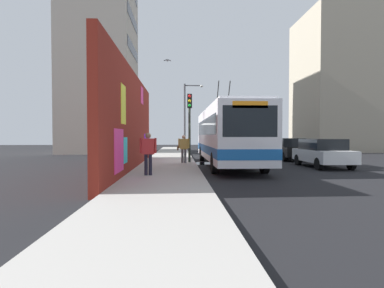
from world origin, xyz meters
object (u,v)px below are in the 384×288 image
at_px(pedestrian_near_wall, 148,150).
at_px(street_lamp, 187,113).
at_px(parked_car_white, 323,152).
at_px(traffic_light, 190,116).
at_px(parked_car_red, 265,146).
at_px(city_bus, 227,134).
at_px(pedestrian_at_curb, 184,147).
at_px(parked_car_champagne, 251,144).
at_px(parked_car_black, 287,148).

bearing_deg(pedestrian_near_wall, street_lamp, -7.33).
xyz_separation_m(parked_car_white, traffic_light, (1.78, 7.35, 2.10)).
bearing_deg(traffic_light, parked_car_white, -103.64).
height_order(parked_car_red, traffic_light, traffic_light).
distance_m(city_bus, traffic_light, 2.53).
relative_size(parked_car_white, pedestrian_at_curb, 2.46).
bearing_deg(pedestrian_near_wall, traffic_light, -17.84).
bearing_deg(pedestrian_at_curb, parked_car_red, -38.36).
bearing_deg(parked_car_white, pedestrian_near_wall, 114.11).
bearing_deg(parked_car_white, pedestrian_at_curb, 79.11).
height_order(parked_car_champagne, pedestrian_near_wall, pedestrian_near_wall).
relative_size(parked_car_black, pedestrian_at_curb, 2.91).
height_order(city_bus, parked_car_black, city_bus).
relative_size(pedestrian_at_curb, traffic_light, 0.40).
relative_size(parked_car_champagne, pedestrian_at_curb, 2.71).
xyz_separation_m(city_bus, traffic_light, (0.79, 2.15, 1.07)).
xyz_separation_m(parked_car_black, pedestrian_at_curb, (-3.97, 7.71, 0.28)).
distance_m(parked_car_white, traffic_light, 7.85).
height_order(city_bus, parked_car_champagne, city_bus).
relative_size(parked_car_white, parked_car_black, 0.85).
bearing_deg(city_bus, street_lamp, 11.00).
bearing_deg(traffic_light, pedestrian_at_curb, 129.50).
distance_m(parked_car_white, pedestrian_near_wall, 10.15).
bearing_deg(parked_car_champagne, city_bus, 161.71).
bearing_deg(pedestrian_at_curb, street_lamp, -2.68).
distance_m(city_bus, parked_car_red, 11.53).
height_order(parked_car_white, parked_car_red, same).
height_order(city_bus, pedestrian_near_wall, city_bus).
distance_m(city_bus, pedestrian_near_wall, 6.58).
bearing_deg(parked_car_champagne, parked_car_white, 180.00).
bearing_deg(parked_car_red, pedestrian_near_wall, 148.95).
xyz_separation_m(pedestrian_at_curb, traffic_light, (0.30, -0.36, 1.82)).
xyz_separation_m(pedestrian_near_wall, pedestrian_at_curb, (5.63, -1.54, -0.06)).
bearing_deg(city_bus, parked_car_red, -26.93).
bearing_deg(pedestrian_at_curb, city_bus, -101.02).
bearing_deg(parked_car_black, parked_car_white, 180.00).
distance_m(parked_car_champagne, pedestrian_near_wall, 22.84).
bearing_deg(parked_car_champagne, traffic_light, 153.81).
distance_m(city_bus, parked_car_black, 6.93).
xyz_separation_m(city_bus, parked_car_black, (4.46, -5.20, -1.03)).
distance_m(pedestrian_at_curb, traffic_light, 1.88).
xyz_separation_m(parked_car_white, parked_car_black, (5.46, -0.00, 0.00)).
relative_size(parked_car_white, parked_car_red, 0.99).
height_order(parked_car_black, parked_car_red, same).
distance_m(parked_car_champagne, pedestrian_at_curb, 17.09).
bearing_deg(traffic_light, city_bus, -110.15).
relative_size(parked_car_red, pedestrian_at_curb, 2.49).
relative_size(city_bus, parked_car_red, 2.77).
bearing_deg(parked_car_black, parked_car_champagne, -0.00).
distance_m(city_bus, street_lamp, 10.89).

